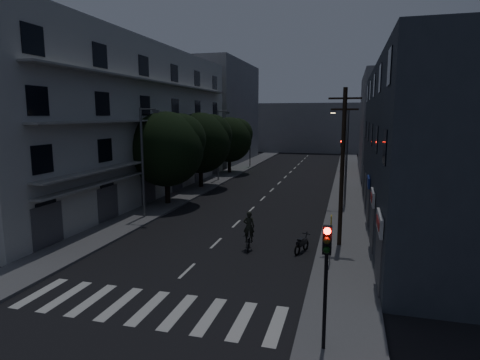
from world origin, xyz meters
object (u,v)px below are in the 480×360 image
Objects in this scene: motorcycle at (302,245)px; cyclist at (249,236)px; utility_pole at (342,165)px; traffic_signal_near at (326,262)px; bus_stop_sign at (331,231)px.

cyclist is (-3.00, -0.27, 0.32)m from motorcycle.
utility_pole reaches higher than motorcycle.
utility_pole reaches higher than cyclist.
cyclist is at bearing 117.37° from traffic_signal_near.
bus_stop_sign is 5.01m from cyclist.
traffic_signal_near is 0.46× the size of utility_pole.
traffic_signal_near is 11.16m from utility_pole.
cyclist is at bearing -160.90° from utility_pole.
motorcycle is 3.03m from cyclist.
utility_pole is 3.56× the size of bus_stop_sign.
motorcycle is at bearing -143.92° from utility_pole.
motorcycle is 0.73× the size of cyclist.
utility_pole is at bearing 8.78° from cyclist.
bus_stop_sign is at bearing 91.28° from traffic_signal_near.
utility_pole is 5.09m from motorcycle.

